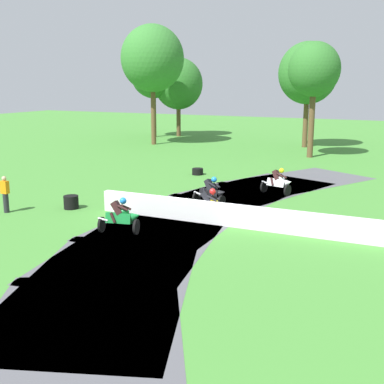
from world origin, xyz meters
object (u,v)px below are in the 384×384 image
motorcycle_lead_white (278,182)px  motorcycle_fourth_green (121,216)px  motorcycle_trailing_yellow (210,206)px  motorcycle_chase_black (211,192)px  tire_stack_near (198,172)px  tire_stack_mid_a (71,202)px  track_marshal (5,194)px

motorcycle_lead_white → motorcycle_fourth_green: bearing=-111.4°
motorcycle_trailing_yellow → motorcycle_fourth_green: size_ratio=1.00×
motorcycle_chase_black → tire_stack_near: motorcycle_chase_black is taller
motorcycle_chase_black → tire_stack_mid_a: 6.42m
motorcycle_chase_black → motorcycle_fourth_green: (-1.43, -5.34, 0.01)m
motorcycle_trailing_yellow → track_marshal: size_ratio=1.03×
tire_stack_near → track_marshal: bearing=-108.1°
motorcycle_chase_black → tire_stack_near: 7.84m
motorcycle_lead_white → motorcycle_fourth_green: size_ratio=1.03×
motorcycle_lead_white → motorcycle_trailing_yellow: bearing=-100.4°
tire_stack_mid_a → track_marshal: track_marshal is taller
motorcycle_lead_white → track_marshal: 13.14m
tire_stack_near → tire_stack_mid_a: (-1.70, -10.03, 0.10)m
motorcycle_lead_white → motorcycle_trailing_yellow: motorcycle_trailing_yellow is taller
motorcycle_lead_white → motorcycle_chase_black: size_ratio=1.01×
motorcycle_lead_white → motorcycle_chase_black: motorcycle_chase_black is taller
motorcycle_fourth_green → tire_stack_mid_a: bearing=152.6°
tire_stack_mid_a → motorcycle_chase_black: bearing=30.0°
motorcycle_trailing_yellow → tire_stack_near: motorcycle_trailing_yellow is taller
motorcycle_lead_white → tire_stack_near: (-5.97, 3.08, -0.44)m
motorcycle_chase_black → motorcycle_lead_white: bearing=60.3°
tire_stack_near → tire_stack_mid_a: 10.17m
motorcycle_lead_white → tire_stack_near: 6.74m
track_marshal → tire_stack_near: bearing=71.9°
tire_stack_mid_a → track_marshal: bearing=-140.4°
track_marshal → tire_stack_mid_a: bearing=39.6°
motorcycle_fourth_green → motorcycle_chase_black: bearing=75.0°
motorcycle_chase_black → tire_stack_near: bearing=119.4°
motorcycle_fourth_green → tire_stack_near: motorcycle_fourth_green is taller
motorcycle_chase_black → motorcycle_trailing_yellow: motorcycle_trailing_yellow is taller
motorcycle_fourth_green → motorcycle_trailing_yellow: bearing=50.4°
motorcycle_chase_black → motorcycle_trailing_yellow: bearing=-67.5°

